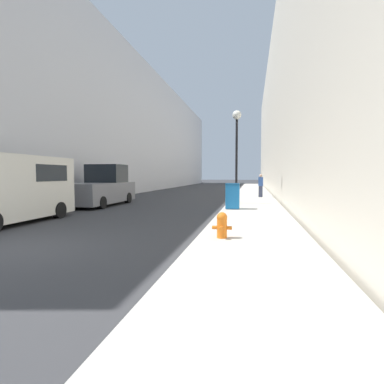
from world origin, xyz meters
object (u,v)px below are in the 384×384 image
at_px(trash_bin, 233,196).
at_px(white_van, 9,186).
at_px(pedestrian_on_sidewalk, 261,186).
at_px(fire_hydrant, 222,225).
at_px(pickup_truck, 101,188).
at_px(lamppost, 237,139).

bearing_deg(trash_bin, white_van, -147.41).
height_order(white_van, pedestrian_on_sidewalk, white_van).
relative_size(fire_hydrant, pickup_truck, 0.12).
bearing_deg(pickup_truck, lamppost, 7.84).
distance_m(fire_hydrant, lamppost, 9.76).
distance_m(trash_bin, lamppost, 4.04).
bearing_deg(white_van, pickup_truck, 90.00).
relative_size(lamppost, pedestrian_on_sidewalk, 3.13).
xyz_separation_m(white_van, pedestrian_on_sidewalk, (8.97, 12.64, -0.36)).
bearing_deg(white_van, trash_bin, 32.59).
distance_m(fire_hydrant, trash_bin, 6.46).
distance_m(lamppost, white_van, 10.94).
xyz_separation_m(pickup_truck, pedestrian_on_sidewalk, (8.97, 6.11, 0.01)).
height_order(trash_bin, lamppost, lamppost).
xyz_separation_m(fire_hydrant, trash_bin, (-0.16, 6.45, 0.27)).
relative_size(lamppost, pickup_truck, 0.98).
xyz_separation_m(trash_bin, lamppost, (0.02, 2.76, 2.94)).
distance_m(fire_hydrant, pickup_truck, 11.22).
relative_size(trash_bin, lamppost, 0.23).
bearing_deg(pedestrian_on_sidewalk, pickup_truck, -145.75).
xyz_separation_m(trash_bin, pickup_truck, (-7.52, 1.73, 0.19)).
bearing_deg(lamppost, pickup_truck, -172.16).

